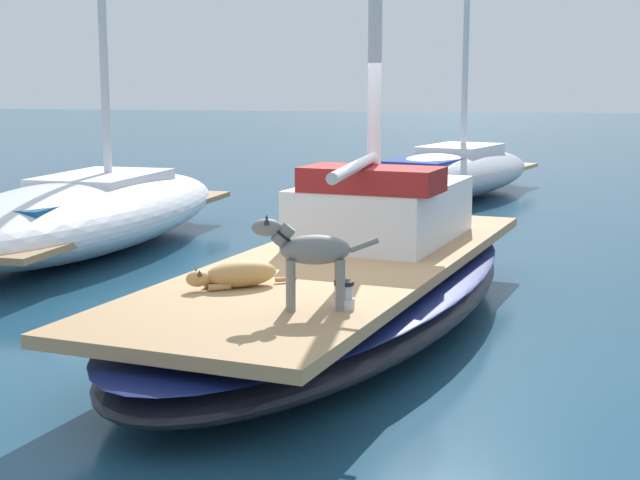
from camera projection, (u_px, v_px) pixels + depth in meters
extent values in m
plane|color=navy|center=(342.00, 327.00, 9.03)|extent=(120.00, 120.00, 0.00)
ellipsoid|color=black|center=(342.00, 298.00, 8.98)|extent=(3.76, 7.53, 0.56)
ellipsoid|color=navy|center=(342.00, 280.00, 8.95)|extent=(3.78, 7.57, 0.08)
cube|color=tan|center=(342.00, 264.00, 8.92)|extent=(3.21, 6.89, 0.10)
cylinder|color=silver|center=(356.00, 166.00, 8.52)|extent=(0.10, 2.20, 0.10)
cube|color=silver|center=(383.00, 211.00, 9.96)|extent=(1.77, 2.42, 0.60)
cube|color=maroon|center=(372.00, 179.00, 9.15)|extent=(1.43, 0.93, 0.24)
ellipsoid|color=gray|center=(315.00, 250.00, 6.91)|extent=(0.56, 0.35, 0.22)
cylinder|color=gray|center=(291.00, 286.00, 6.88)|extent=(0.07, 0.07, 0.38)
cylinder|color=gray|center=(290.00, 282.00, 7.01)|extent=(0.07, 0.07, 0.38)
cylinder|color=gray|center=(341.00, 285.00, 6.90)|extent=(0.07, 0.07, 0.38)
cylinder|color=gray|center=(339.00, 282.00, 7.03)|extent=(0.07, 0.07, 0.38)
cylinder|color=gray|center=(283.00, 235.00, 6.88)|extent=(0.21, 0.15, 0.19)
ellipsoid|color=gray|center=(267.00, 228.00, 6.86)|extent=(0.25, 0.18, 0.13)
cone|color=#2A2929|center=(267.00, 220.00, 6.81)|extent=(0.05, 0.05, 0.06)
cone|color=#2A2929|center=(267.00, 219.00, 6.90)|extent=(0.05, 0.05, 0.06)
torus|color=black|center=(283.00, 235.00, 6.88)|extent=(0.15, 0.16, 0.10)
cylinder|color=gray|center=(364.00, 245.00, 6.92)|extent=(0.23, 0.10, 0.12)
ellipsoid|color=tan|center=(242.00, 274.00, 7.71)|extent=(0.64, 0.56, 0.22)
ellipsoid|color=tan|center=(198.00, 279.00, 7.56)|extent=(0.24, 0.22, 0.13)
cone|color=#45331C|center=(200.00, 273.00, 7.51)|extent=(0.05, 0.05, 0.05)
cone|color=#45331C|center=(196.00, 271.00, 7.59)|extent=(0.05, 0.05, 0.05)
cylinder|color=tan|center=(220.00, 287.00, 7.58)|extent=(0.18, 0.15, 0.06)
cylinder|color=tan|center=(215.00, 284.00, 7.69)|extent=(0.18, 0.15, 0.06)
cylinder|color=tan|center=(286.00, 279.00, 7.88)|extent=(0.17, 0.14, 0.04)
cylinder|color=#B7B7BC|center=(344.00, 303.00, 6.98)|extent=(0.16, 0.16, 0.08)
cylinder|color=#B7B7BC|center=(344.00, 292.00, 6.96)|extent=(0.13, 0.13, 0.10)
cylinder|color=black|center=(344.00, 283.00, 6.95)|extent=(0.15, 0.15, 0.03)
ellipsoid|color=#B2B7C1|center=(451.00, 174.00, 18.92)|extent=(4.13, 6.93, 0.92)
cube|color=tan|center=(451.00, 174.00, 18.92)|extent=(3.50, 6.17, 0.08)
cube|color=silver|center=(460.00, 158.00, 19.29)|extent=(1.78, 2.25, 0.52)
cube|color=navy|center=(429.00, 168.00, 17.90)|extent=(1.67, 2.21, 0.36)
cylinder|color=silver|center=(466.00, 38.00, 19.03)|extent=(0.12, 0.12, 5.43)
ellipsoid|color=white|center=(86.00, 214.00, 13.01)|extent=(2.78, 7.00, 0.99)
cube|color=#A37A51|center=(86.00, 218.00, 13.02)|extent=(2.26, 6.29, 0.08)
cube|color=silver|center=(103.00, 192.00, 13.46)|extent=(1.44, 2.13, 0.52)
cube|color=navy|center=(38.00, 214.00, 11.84)|extent=(1.32, 2.12, 0.36)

